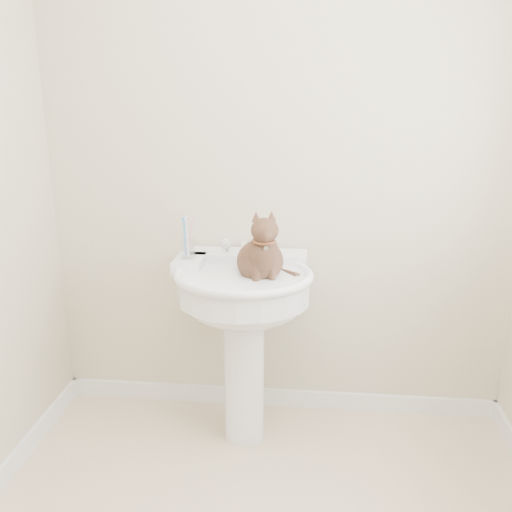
# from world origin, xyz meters

# --- Properties ---
(wall_back) EXTENTS (2.20, 0.00, 2.50)m
(wall_back) POSITION_xyz_m (0.00, 1.10, 1.25)
(wall_back) COLOR beige
(wall_back) RESTS_ON ground
(baseboard_back) EXTENTS (2.20, 0.02, 0.09)m
(baseboard_back) POSITION_xyz_m (0.00, 1.09, 0.04)
(baseboard_back) COLOR white
(baseboard_back) RESTS_ON floor
(pedestal_sink) EXTENTS (0.62, 0.61, 0.86)m
(pedestal_sink) POSITION_xyz_m (-0.14, 0.81, 0.67)
(pedestal_sink) COLOR white
(pedestal_sink) RESTS_ON floor
(faucet) EXTENTS (0.28, 0.12, 0.14)m
(faucet) POSITION_xyz_m (-0.13, 0.96, 0.90)
(faucet) COLOR silver
(faucet) RESTS_ON pedestal_sink
(soap_bar) EXTENTS (0.10, 0.08, 0.03)m
(soap_bar) POSITION_xyz_m (-0.09, 1.05, 0.87)
(soap_bar) COLOR #F35135
(soap_bar) RESTS_ON pedestal_sink
(toothbrush_cup) EXTENTS (0.07, 0.07, 0.18)m
(toothbrush_cup) POSITION_xyz_m (-0.39, 0.87, 0.90)
(toothbrush_cup) COLOR silver
(toothbrush_cup) RESTS_ON pedestal_sink
(cat) EXTENTS (0.22, 0.28, 0.41)m
(cat) POSITION_xyz_m (-0.06, 0.80, 0.90)
(cat) COLOR brown
(cat) RESTS_ON pedestal_sink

